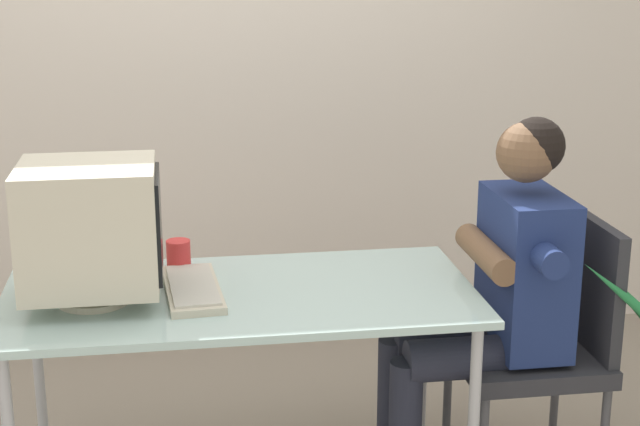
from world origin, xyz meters
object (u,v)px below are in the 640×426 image
Objects in this scene: office_chair at (547,336)px; desk at (241,308)px; crt_monitor at (91,227)px; keyboard at (193,288)px; desk_mug at (179,255)px; person_seated at (493,289)px.

desk is at bearing -179.82° from office_chair.
keyboard is at bearing 5.86° from crt_monitor.
crt_monitor reaches higher than office_chair.
desk is 0.33m from desk_mug.
desk_mug is (-0.19, 0.24, 0.11)m from desk.
desk_mug is at bearing 166.86° from person_seated.
desk is at bearing -5.52° from keyboard.
desk_mug is at bearing 45.03° from crt_monitor.
office_chair is at bearing 0.00° from person_seated.
desk is 1.63× the size of office_chair.
keyboard is at bearing -80.07° from desk_mug.
desk_mug is at bearing 168.94° from office_chair.
person_seated is (0.84, 0.00, 0.02)m from desk.
crt_monitor is 4.10× the size of desk_mug.
desk_mug is (-1.23, 0.24, 0.27)m from office_chair.
keyboard is 0.23m from desk_mug.
desk_mug is at bearing 99.93° from keyboard.
crt_monitor reaches higher than desk_mug.
keyboard is 0.99m from person_seated.
desk is 3.44× the size of crt_monitor.
desk is at bearing -52.10° from desk_mug.
crt_monitor reaches higher than keyboard.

